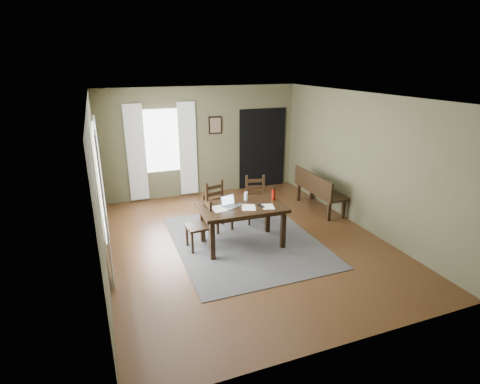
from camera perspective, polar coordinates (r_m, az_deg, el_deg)
name	(u,v)px	position (r m, az deg, el deg)	size (l,w,h in m)	color
ground	(246,241)	(7.22, 0.85, -7.53)	(5.00, 6.00, 0.01)	#492C16
room_shell	(246,149)	(6.61, 0.93, 6.60)	(5.02, 6.02, 2.71)	brown
rug	(246,241)	(7.22, 0.85, -7.45)	(2.60, 3.20, 0.01)	#414141
dining_table	(242,211)	(6.81, 0.32, -2.90)	(1.56, 0.96, 0.77)	black
chair_end	(201,225)	(6.83, -6.02, -4.95)	(0.44, 0.44, 0.94)	black
chair_back_left	(218,207)	(7.57, -3.31, -2.27)	(0.52, 0.52, 0.97)	black
chair_back_right	(256,200)	(7.93, 2.45, -1.22)	(0.52, 0.52, 0.97)	black
bench	(318,188)	(8.72, 11.76, 0.59)	(0.49, 1.54, 0.87)	black
laptop	(229,204)	(6.75, -1.62, -1.78)	(0.34, 0.30, 0.20)	#B7B7BC
computer_mouse	(240,205)	(6.78, -0.06, -1.98)	(0.06, 0.10, 0.03)	#3F3F42
tv_remote	(261,206)	(6.77, 3.21, -2.11)	(0.05, 0.18, 0.02)	black
drinking_glass	(246,196)	(7.04, 0.92, -0.63)	(0.07, 0.07, 0.16)	silver
water_bottle	(274,194)	(7.08, 5.13, -0.31)	(0.08, 0.08, 0.24)	#A3180C
paper_a	(219,209)	(6.66, -3.22, -2.55)	(0.24, 0.31, 0.00)	white
paper_b	(268,207)	(6.76, 4.29, -2.23)	(0.21, 0.27, 0.00)	white
paper_e	(249,207)	(6.71, 1.32, -2.37)	(0.24, 0.31, 0.00)	white
window_left	(99,180)	(6.45, -20.66, 1.77)	(0.01, 1.30, 1.70)	white
window_back	(162,141)	(9.24, -11.84, 7.63)	(1.00, 0.01, 1.50)	white
curtain_left_near	(105,212)	(5.75, -19.91, -2.86)	(0.03, 0.48, 2.30)	silver
curtain_left_far	(102,180)	(7.31, -20.33, 1.73)	(0.03, 0.48, 2.30)	silver
curtain_back_left	(136,153)	(9.20, -15.53, 5.68)	(0.44, 0.03, 2.30)	silver
curtain_back_right	(188,149)	(9.38, -7.95, 6.46)	(0.44, 0.03, 2.30)	silver
framed_picture	(215,125)	(9.49, -3.79, 10.13)	(0.34, 0.03, 0.44)	black
doorway_back	(262,149)	(10.07, 3.43, 6.62)	(1.30, 0.03, 2.10)	black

